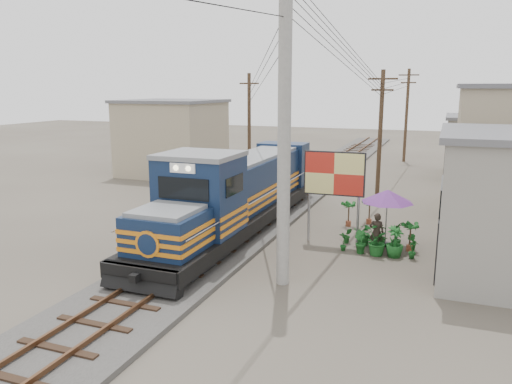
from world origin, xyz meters
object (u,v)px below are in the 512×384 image
at_px(locomotive, 238,195).
at_px(vendor, 376,232).
at_px(billboard, 334,176).
at_px(market_umbrella, 387,196).

xyz_separation_m(locomotive, vendor, (5.82, -0.50, -0.88)).
xyz_separation_m(billboard, market_umbrella, (1.99, 0.45, -0.75)).
height_order(locomotive, vendor, locomotive).
bearing_deg(vendor, billboard, -18.03).
bearing_deg(vendor, locomotive, -7.89).
bearing_deg(billboard, market_umbrella, 11.03).
distance_m(locomotive, billboard, 4.20).
bearing_deg(locomotive, vendor, -4.86).
xyz_separation_m(locomotive, market_umbrella, (6.05, 0.43, 0.33)).
height_order(market_umbrella, vendor, market_umbrella).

